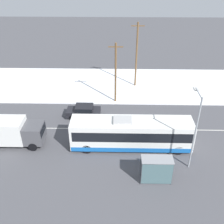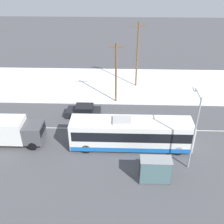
# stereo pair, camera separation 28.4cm
# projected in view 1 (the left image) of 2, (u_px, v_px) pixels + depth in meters

# --- Properties ---
(ground_plane) EXTENTS (120.00, 120.00, 0.00)m
(ground_plane) POSITION_uv_depth(u_px,v_px,m) (136.00, 129.00, 29.63)
(ground_plane) COLOR #4C4C51
(snow_lot) EXTENTS (80.00, 11.97, 0.12)m
(snow_lot) POSITION_uv_depth(u_px,v_px,m) (132.00, 85.00, 39.50)
(snow_lot) COLOR white
(snow_lot) RESTS_ON ground_plane
(lane_marking_center) EXTENTS (60.00, 0.12, 0.00)m
(lane_marking_center) POSITION_uv_depth(u_px,v_px,m) (136.00, 129.00, 29.63)
(lane_marking_center) COLOR silver
(lane_marking_center) RESTS_ON ground_plane
(city_bus) EXTENTS (12.04, 2.57, 3.33)m
(city_bus) POSITION_uv_depth(u_px,v_px,m) (131.00, 133.00, 26.20)
(city_bus) COLOR white
(city_bus) RESTS_ON ground_plane
(box_truck) EXTENTS (6.28, 2.30, 2.92)m
(box_truck) POSITION_uv_depth(u_px,v_px,m) (11.00, 131.00, 26.56)
(box_truck) COLOR silver
(box_truck) RESTS_ON ground_plane
(sedan_car) EXTENTS (4.05, 1.80, 1.47)m
(sedan_car) POSITION_uv_depth(u_px,v_px,m) (84.00, 111.00, 31.56)
(sedan_car) COLOR black
(sedan_car) RESTS_ON ground_plane
(pedestrian_at_stop) EXTENTS (0.59, 0.26, 1.63)m
(pedestrian_at_stop) POSITION_uv_depth(u_px,v_px,m) (152.00, 160.00, 23.74)
(pedestrian_at_stop) COLOR #23232D
(pedestrian_at_stop) RESTS_ON ground_plane
(bus_shelter) EXTENTS (2.68, 1.20, 2.40)m
(bus_shelter) POSITION_uv_depth(u_px,v_px,m) (157.00, 168.00, 21.98)
(bus_shelter) COLOR gray
(bus_shelter) RESTS_ON ground_plane
(streetlamp) EXTENTS (0.36, 2.33, 7.34)m
(streetlamp) POSITION_uv_depth(u_px,v_px,m) (195.00, 123.00, 22.45)
(streetlamp) COLOR #9EA3A8
(streetlamp) RESTS_ON ground_plane
(utility_pole_roadside) EXTENTS (1.80, 0.24, 7.98)m
(utility_pole_roadside) POSITION_uv_depth(u_px,v_px,m) (116.00, 73.00, 32.93)
(utility_pole_roadside) COLOR brown
(utility_pole_roadside) RESTS_ON ground_plane
(utility_pole_snowlot) EXTENTS (1.80, 0.24, 9.30)m
(utility_pole_snowlot) POSITION_uv_depth(u_px,v_px,m) (136.00, 55.00, 36.70)
(utility_pole_snowlot) COLOR brown
(utility_pole_snowlot) RESTS_ON ground_plane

